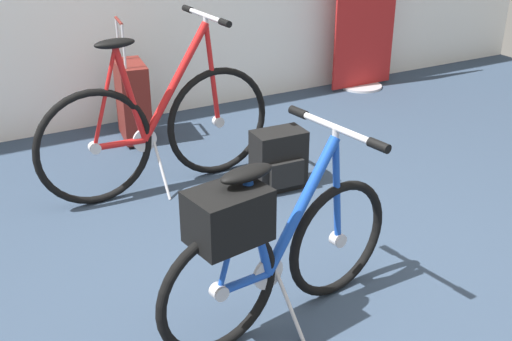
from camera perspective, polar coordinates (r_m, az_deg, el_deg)
The scene contains 6 objects.
ground_plane at distance 2.71m, azimuth 3.67°, elevation -12.96°, with size 8.16×8.16×0.00m, color #2D3D51.
floor_banner_stand at distance 5.41m, azimuth 9.97°, elevation 14.63°, with size 0.60×0.36×1.60m.
folding_bike_foreground at distance 2.43m, azimuth 1.08°, elevation -6.66°, with size 1.14×0.53×0.81m.
display_bike_left at distance 3.62m, azimuth -8.76°, elevation 3.87°, with size 1.42×0.53×0.99m.
rolling_suitcase at distance 4.38m, azimuth -11.06°, elevation 6.24°, with size 0.23×0.38×0.83m.
backpack_on_floor at distance 3.65m, azimuth 2.08°, elevation 0.95°, with size 0.31×0.22×0.35m.
Camera 1 is at (-1.17, -1.78, 1.67)m, focal length 44.32 mm.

